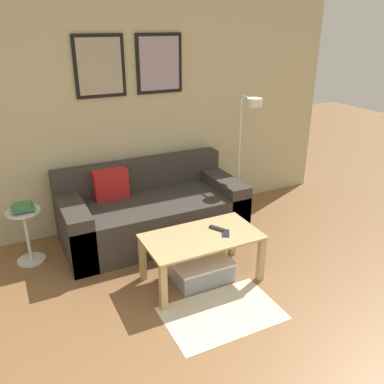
% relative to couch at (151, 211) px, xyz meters
% --- Properties ---
extents(wall_back, '(5.60, 0.09, 2.55)m').
position_rel_couch_xyz_m(wall_back, '(-0.22, 0.50, 1.00)').
color(wall_back, '#C6BC93').
rests_on(wall_back, ground_plane).
extents(area_rug, '(0.95, 0.62, 0.01)m').
position_rel_couch_xyz_m(area_rug, '(0.03, -1.51, -0.28)').
color(area_rug, beige).
rests_on(area_rug, ground_plane).
extents(couch, '(1.93, 0.94, 0.78)m').
position_rel_couch_xyz_m(couch, '(0.00, 0.00, 0.00)').
color(couch, '#38332D').
rests_on(couch, ground_plane).
extents(coffee_table, '(1.04, 0.57, 0.45)m').
position_rel_couch_xyz_m(coffee_table, '(0.11, -0.99, 0.08)').
color(coffee_table, tan).
rests_on(coffee_table, ground_plane).
extents(storage_bin, '(0.53, 0.43, 0.20)m').
position_rel_couch_xyz_m(storage_bin, '(0.10, -0.98, -0.19)').
color(storage_bin, gray).
rests_on(storage_bin, ground_plane).
extents(floor_lamp, '(0.25, 0.47, 1.43)m').
position_rel_couch_xyz_m(floor_lamp, '(1.23, 0.05, 0.61)').
color(floor_lamp, white).
rests_on(floor_lamp, ground_plane).
extents(side_table, '(0.32, 0.32, 0.55)m').
position_rel_couch_xyz_m(side_table, '(-1.28, 0.03, 0.04)').
color(side_table, silver).
rests_on(side_table, ground_plane).
extents(book_stack, '(0.21, 0.21, 0.06)m').
position_rel_couch_xyz_m(book_stack, '(-1.27, 0.02, 0.30)').
color(book_stack, '#4C4C51').
rests_on(book_stack, side_table).
extents(remote_control, '(0.11, 0.15, 0.02)m').
position_rel_couch_xyz_m(remote_control, '(0.29, -0.95, 0.18)').
color(remote_control, '#232328').
rests_on(remote_control, coffee_table).
extents(cell_phone, '(0.13, 0.15, 0.01)m').
position_rel_couch_xyz_m(cell_phone, '(0.32, -1.05, 0.17)').
color(cell_phone, '#1E2338').
rests_on(cell_phone, coffee_table).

